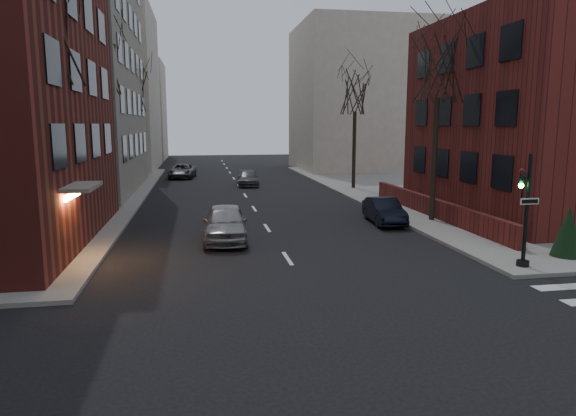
{
  "coord_description": "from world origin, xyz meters",
  "views": [
    {
      "loc": [
        -3.31,
        -7.01,
        5.16
      ],
      "look_at": [
        0.0,
        11.92,
        2.0
      ],
      "focal_mm": 32.0,
      "sensor_mm": 36.0,
      "label": 1
    }
  ],
  "objects_px": {
    "traffic_signal": "(525,218)",
    "tree_left_c": "(132,90)",
    "car_lane_silver": "(225,223)",
    "car_lane_far": "(182,171)",
    "parked_sedan": "(384,211)",
    "evergreen_shrub": "(568,231)",
    "sandwich_board": "(495,226)",
    "tree_right_b": "(355,92)",
    "streetlamp_far": "(143,134)",
    "tree_left_a": "(44,33)",
    "tree_right_a": "(439,66)",
    "car_lane_gray": "(248,178)",
    "tree_left_b": "(102,60)",
    "streetlamp_near": "(105,141)"
  },
  "relations": [
    {
      "from": "parked_sedan",
      "to": "sandwich_board",
      "type": "height_order",
      "value": "parked_sedan"
    },
    {
      "from": "sandwich_board",
      "to": "car_lane_gray",
      "type": "bearing_deg",
      "value": 135.51
    },
    {
      "from": "tree_right_a",
      "to": "car_lane_gray",
      "type": "xyz_separation_m",
      "value": [
        -8.0,
        17.98,
        -7.41
      ]
    },
    {
      "from": "parked_sedan",
      "to": "tree_left_a",
      "type": "bearing_deg",
      "value": -160.47
    },
    {
      "from": "streetlamp_near",
      "to": "parked_sedan",
      "type": "bearing_deg",
      "value": -15.01
    },
    {
      "from": "traffic_signal",
      "to": "tree_left_c",
      "type": "distance_m",
      "value": 35.76
    },
    {
      "from": "parked_sedan",
      "to": "evergreen_shrub",
      "type": "distance_m",
      "value": 9.24
    },
    {
      "from": "tree_left_b",
      "to": "parked_sedan",
      "type": "xyz_separation_m",
      "value": [
        15.0,
        -7.86,
        -8.25
      ]
    },
    {
      "from": "tree_right_a",
      "to": "sandwich_board",
      "type": "height_order",
      "value": "tree_right_a"
    },
    {
      "from": "tree_right_b",
      "to": "car_lane_silver",
      "type": "relative_size",
      "value": 1.94
    },
    {
      "from": "streetlamp_near",
      "to": "evergreen_shrub",
      "type": "distance_m",
      "value": 22.45
    },
    {
      "from": "tree_right_b",
      "to": "parked_sedan",
      "type": "relative_size",
      "value": 2.27
    },
    {
      "from": "car_lane_silver",
      "to": "car_lane_far",
      "type": "xyz_separation_m",
      "value": [
        -2.66,
        27.75,
        -0.13
      ]
    },
    {
      "from": "traffic_signal",
      "to": "evergreen_shrub",
      "type": "relative_size",
      "value": 2.05
    },
    {
      "from": "streetlamp_far",
      "to": "car_lane_gray",
      "type": "distance_m",
      "value": 11.42
    },
    {
      "from": "tree_left_a",
      "to": "parked_sedan",
      "type": "relative_size",
      "value": 2.54
    },
    {
      "from": "parked_sedan",
      "to": "evergreen_shrub",
      "type": "xyz_separation_m",
      "value": [
        4.3,
        -8.17,
        0.46
      ]
    },
    {
      "from": "streetlamp_far",
      "to": "sandwich_board",
      "type": "xyz_separation_m",
      "value": [
        18.08,
        -28.16,
        -3.68
      ]
    },
    {
      "from": "tree_left_b",
      "to": "sandwich_board",
      "type": "bearing_deg",
      "value": -33.06
    },
    {
      "from": "streetlamp_near",
      "to": "car_lane_gray",
      "type": "bearing_deg",
      "value": 57.23
    },
    {
      "from": "traffic_signal",
      "to": "car_lane_silver",
      "type": "distance_m",
      "value": 12.11
    },
    {
      "from": "traffic_signal",
      "to": "car_lane_far",
      "type": "xyz_separation_m",
      "value": [
        -12.79,
        34.29,
        -1.23
      ]
    },
    {
      "from": "car_lane_silver",
      "to": "tree_right_b",
      "type": "bearing_deg",
      "value": 59.53
    },
    {
      "from": "parked_sedan",
      "to": "car_lane_gray",
      "type": "xyz_separation_m",
      "value": [
        -5.4,
        17.85,
        -0.05
      ]
    },
    {
      "from": "car_lane_gray",
      "to": "evergreen_shrub",
      "type": "bearing_deg",
      "value": -65.44
    },
    {
      "from": "tree_right_a",
      "to": "parked_sedan",
      "type": "xyz_separation_m",
      "value": [
        -2.6,
        0.14,
        -7.36
      ]
    },
    {
      "from": "tree_left_a",
      "to": "tree_right_b",
      "type": "bearing_deg",
      "value": 45.64
    },
    {
      "from": "parked_sedan",
      "to": "car_lane_far",
      "type": "xyz_separation_m",
      "value": [
        -11.05,
        25.15,
        0.01
      ]
    },
    {
      "from": "tree_left_c",
      "to": "streetlamp_far",
      "type": "relative_size",
      "value": 1.55
    },
    {
      "from": "traffic_signal",
      "to": "tree_left_c",
      "type": "xyz_separation_m",
      "value": [
        -16.74,
        31.01,
        6.12
      ]
    },
    {
      "from": "tree_left_a",
      "to": "tree_right_a",
      "type": "distance_m",
      "value": 18.05
    },
    {
      "from": "evergreen_shrub",
      "to": "tree_right_b",
      "type": "bearing_deg",
      "value": 94.41
    },
    {
      "from": "tree_left_a",
      "to": "streetlamp_far",
      "type": "height_order",
      "value": "tree_left_a"
    },
    {
      "from": "car_lane_far",
      "to": "tree_right_b",
      "type": "bearing_deg",
      "value": -32.92
    },
    {
      "from": "car_lane_silver",
      "to": "car_lane_far",
      "type": "height_order",
      "value": "car_lane_silver"
    },
    {
      "from": "tree_left_a",
      "to": "tree_left_b",
      "type": "bearing_deg",
      "value": 90.0
    },
    {
      "from": "tree_left_b",
      "to": "car_lane_far",
      "type": "bearing_deg",
      "value": 77.14
    },
    {
      "from": "parked_sedan",
      "to": "sandwich_board",
      "type": "distance_m",
      "value": 5.66
    },
    {
      "from": "traffic_signal",
      "to": "car_lane_gray",
      "type": "distance_m",
      "value": 27.95
    },
    {
      "from": "traffic_signal",
      "to": "car_lane_far",
      "type": "height_order",
      "value": "traffic_signal"
    },
    {
      "from": "tree_right_a",
      "to": "evergreen_shrub",
      "type": "bearing_deg",
      "value": -78.05
    },
    {
      "from": "car_lane_silver",
      "to": "evergreen_shrub",
      "type": "distance_m",
      "value": 13.86
    },
    {
      "from": "tree_left_b",
      "to": "evergreen_shrub",
      "type": "relative_size",
      "value": 5.53
    },
    {
      "from": "traffic_signal",
      "to": "evergreen_shrub",
      "type": "height_order",
      "value": "traffic_signal"
    },
    {
      "from": "tree_left_b",
      "to": "sandwich_board",
      "type": "height_order",
      "value": "tree_left_b"
    },
    {
      "from": "car_lane_far",
      "to": "tree_left_a",
      "type": "bearing_deg",
      "value": -91.01
    },
    {
      "from": "streetlamp_far",
      "to": "parked_sedan",
      "type": "relative_size",
      "value": 1.55
    },
    {
      "from": "tree_left_a",
      "to": "evergreen_shrub",
      "type": "height_order",
      "value": "tree_left_a"
    },
    {
      "from": "tree_left_b",
      "to": "tree_right_b",
      "type": "relative_size",
      "value": 1.18
    },
    {
      "from": "parked_sedan",
      "to": "sandwich_board",
      "type": "xyz_separation_m",
      "value": [
        3.68,
        -4.3,
        -0.11
      ]
    }
  ]
}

